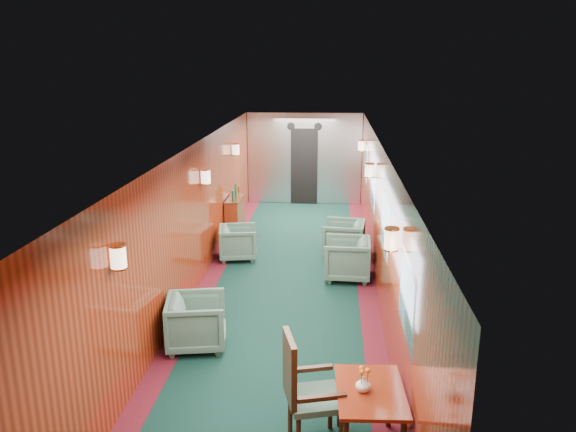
# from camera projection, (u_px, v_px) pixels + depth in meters

# --- Properties ---
(room) EXTENTS (12.00, 12.10, 2.40)m
(room) POSITION_uv_depth(u_px,v_px,m) (286.00, 195.00, 8.93)
(room) COLOR #0C2C24
(room) RESTS_ON ground
(bulkhead) EXTENTS (2.98, 0.17, 2.39)m
(bulkhead) POSITION_uv_depth(u_px,v_px,m) (304.00, 159.00, 14.73)
(bulkhead) COLOR silver
(bulkhead) RESTS_ON ground
(windows_right) EXTENTS (0.02, 8.60, 0.80)m
(windows_right) POSITION_uv_depth(u_px,v_px,m) (378.00, 204.00, 9.11)
(windows_right) COLOR #ADAFB4
(windows_right) RESTS_ON ground
(wall_sconces) EXTENTS (2.97, 7.97, 0.25)m
(wall_sconces) POSITION_uv_depth(u_px,v_px,m) (288.00, 178.00, 9.44)
(wall_sconces) COLOR beige
(wall_sconces) RESTS_ON ground
(dining_table) EXTENTS (0.69, 0.95, 0.69)m
(dining_table) POSITION_uv_depth(u_px,v_px,m) (370.00, 400.00, 5.36)
(dining_table) COLOR maroon
(dining_table) RESTS_ON ground
(side_chair) EXTENTS (0.65, 0.67, 1.20)m
(side_chair) POSITION_uv_depth(u_px,v_px,m) (304.00, 387.00, 5.43)
(side_chair) COLOR #1B3F35
(side_chair) RESTS_ON ground
(credenza) EXTENTS (0.30, 0.97, 1.14)m
(credenza) POSITION_uv_depth(u_px,v_px,m) (235.00, 216.00, 12.10)
(credenza) COLOR maroon
(credenza) RESTS_ON ground
(flower_vase) EXTENTS (0.17, 0.17, 0.15)m
(flower_vase) POSITION_uv_depth(u_px,v_px,m) (363.00, 384.00, 5.29)
(flower_vase) COLOR silver
(flower_vase) RESTS_ON dining_table
(armchair_left_near) EXTENTS (0.89, 0.87, 0.70)m
(armchair_left_near) POSITION_uv_depth(u_px,v_px,m) (197.00, 322.00, 7.44)
(armchair_left_near) COLOR #1B3F35
(armchair_left_near) RESTS_ON ground
(armchair_left_far) EXTENTS (0.82, 0.80, 0.65)m
(armchair_left_far) POSITION_uv_depth(u_px,v_px,m) (238.00, 243.00, 10.76)
(armchair_left_far) COLOR #1B3F35
(armchair_left_far) RESTS_ON ground
(armchair_right_near) EXTENTS (0.83, 0.81, 0.73)m
(armchair_right_near) POSITION_uv_depth(u_px,v_px,m) (347.00, 259.00, 9.77)
(armchair_right_near) COLOR #1B3F35
(armchair_right_near) RESTS_ON ground
(armchair_right_far) EXTENTS (0.87, 0.85, 0.72)m
(armchair_right_far) POSITION_uv_depth(u_px,v_px,m) (343.00, 239.00, 10.87)
(armchair_right_far) COLOR #1B3F35
(armchair_right_far) RESTS_ON ground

